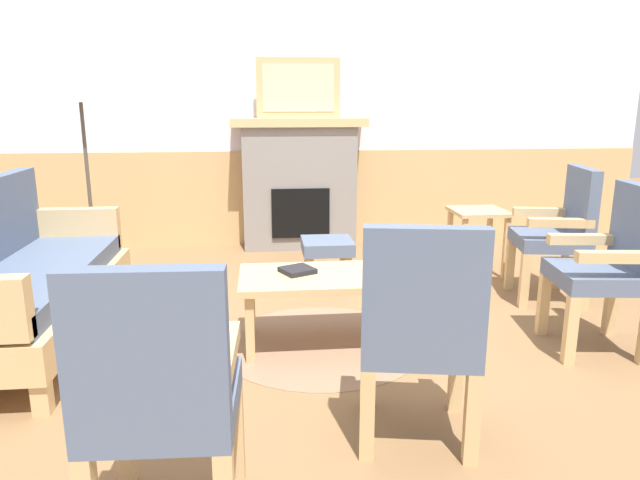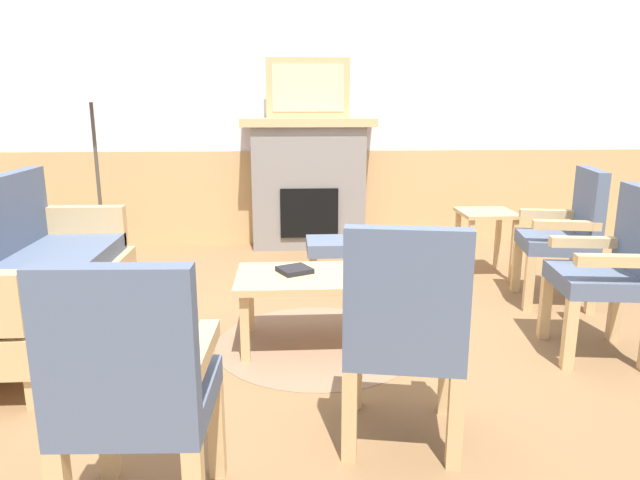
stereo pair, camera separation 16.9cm
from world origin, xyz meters
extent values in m
plane|color=olive|center=(0.00, 0.00, 0.00)|extent=(14.00, 14.00, 0.00)
cube|color=white|center=(0.00, 2.60, 1.35)|extent=(7.20, 0.12, 2.70)
cube|color=tan|center=(0.00, 2.53, 0.47)|extent=(7.20, 0.02, 0.95)
cube|color=gray|center=(0.00, 2.35, 0.60)|extent=(1.10, 0.36, 1.20)
cube|color=black|center=(0.00, 2.16, 0.38)|extent=(0.56, 0.02, 0.48)
cube|color=tan|center=(0.00, 2.35, 1.24)|extent=(1.30, 0.44, 0.08)
cube|color=tan|center=(0.00, 2.35, 1.56)|extent=(0.80, 0.03, 0.56)
cube|color=beige|center=(0.00, 2.33, 1.56)|extent=(0.68, 0.01, 0.44)
cube|color=tan|center=(-1.43, -0.72, 0.08)|extent=(0.08, 0.08, 0.16)
cube|color=tan|center=(-1.43, 0.96, 0.08)|extent=(0.08, 0.08, 0.16)
cube|color=tan|center=(-2.03, 0.96, 0.08)|extent=(0.08, 0.08, 0.16)
cube|color=tan|center=(-1.73, 0.12, 0.26)|extent=(0.70, 1.80, 0.20)
cube|color=slate|center=(-1.73, 0.12, 0.42)|extent=(0.60, 1.70, 0.12)
cube|color=tan|center=(-1.73, 0.97, 0.53)|extent=(0.60, 0.10, 0.30)
cube|color=tan|center=(-0.46, -0.28, 0.20)|extent=(0.05, 0.05, 0.40)
cube|color=tan|center=(0.38, -0.28, 0.20)|extent=(0.05, 0.05, 0.40)
cube|color=tan|center=(-0.46, 0.16, 0.20)|extent=(0.05, 0.05, 0.40)
cube|color=tan|center=(0.38, 0.16, 0.20)|extent=(0.05, 0.05, 0.40)
cube|color=tan|center=(-0.04, -0.06, 0.42)|extent=(0.96, 0.56, 0.04)
cylinder|color=#896B51|center=(-0.04, -0.06, 0.00)|extent=(1.24, 1.24, 0.01)
cube|color=black|center=(-0.17, -0.01, 0.46)|extent=(0.24, 0.23, 0.03)
cube|color=tan|center=(-0.01, 0.98, 0.13)|extent=(0.05, 0.05, 0.26)
cube|color=tan|center=(0.29, 0.98, 0.13)|extent=(0.05, 0.05, 0.26)
cube|color=tan|center=(-0.01, 1.28, 0.13)|extent=(0.05, 0.05, 0.26)
cube|color=tan|center=(0.29, 1.28, 0.13)|extent=(0.05, 0.05, 0.26)
cube|color=slate|center=(0.14, 1.13, 0.31)|extent=(0.40, 0.40, 0.10)
cube|color=tan|center=(1.47, 0.42, 0.20)|extent=(0.07, 0.07, 0.40)
cube|color=tan|center=(1.54, 0.84, 0.20)|extent=(0.07, 0.07, 0.40)
cube|color=tan|center=(1.88, 0.35, 0.20)|extent=(0.07, 0.07, 0.40)
cube|color=tan|center=(1.95, 0.76, 0.20)|extent=(0.07, 0.07, 0.40)
cube|color=slate|center=(1.71, 0.59, 0.45)|extent=(0.56, 0.56, 0.10)
cube|color=slate|center=(1.91, 0.56, 0.74)|extent=(0.16, 0.49, 0.48)
cube|color=tan|center=(1.67, 0.39, 0.62)|extent=(0.45, 0.15, 0.06)
cube|color=tan|center=(1.75, 0.79, 0.62)|extent=(0.45, 0.15, 0.06)
cube|color=tan|center=(1.32, -0.47, 0.20)|extent=(0.07, 0.07, 0.40)
cube|color=tan|center=(1.37, -0.05, 0.20)|extent=(0.07, 0.07, 0.40)
cube|color=tan|center=(1.78, -0.10, 0.20)|extent=(0.07, 0.07, 0.40)
cube|color=slate|center=(1.55, -0.29, 0.45)|extent=(0.53, 0.53, 0.10)
cube|color=tan|center=(1.53, -0.49, 0.62)|extent=(0.45, 0.12, 0.06)
cube|color=tan|center=(1.57, -0.08, 0.62)|extent=(0.45, 0.12, 0.06)
cube|color=tan|center=(-0.92, -1.28, 0.20)|extent=(0.06, 0.06, 0.40)
cube|color=tan|center=(-0.50, -1.30, 0.20)|extent=(0.06, 0.06, 0.40)
cube|color=slate|center=(-0.71, -1.50, 0.45)|extent=(0.50, 0.50, 0.10)
cube|color=slate|center=(-0.72, -1.70, 0.74)|extent=(0.48, 0.10, 0.48)
cube|color=tan|center=(-0.92, -1.49, 0.62)|extent=(0.09, 0.44, 0.06)
cube|color=tan|center=(-0.51, -1.51, 0.62)|extent=(0.09, 0.44, 0.06)
cube|color=tan|center=(0.11, -0.81, 0.20)|extent=(0.07, 0.07, 0.40)
cube|color=tan|center=(0.52, -0.88, 0.20)|extent=(0.07, 0.07, 0.40)
cube|color=tan|center=(0.03, -1.22, 0.20)|extent=(0.07, 0.07, 0.40)
cube|color=tan|center=(0.44, -1.29, 0.20)|extent=(0.07, 0.07, 0.40)
cube|color=slate|center=(0.27, -1.05, 0.45)|extent=(0.56, 0.56, 0.10)
cube|color=slate|center=(0.24, -1.25, 0.74)|extent=(0.49, 0.16, 0.48)
cube|color=tan|center=(0.07, -1.01, 0.62)|extent=(0.15, 0.45, 0.06)
cube|color=tan|center=(0.48, -1.09, 0.62)|extent=(0.15, 0.45, 0.06)
cube|color=tan|center=(1.26, 1.46, 0.26)|extent=(0.04, 0.04, 0.52)
cube|color=tan|center=(1.62, 1.46, 0.26)|extent=(0.04, 0.04, 0.52)
cube|color=tan|center=(1.26, 1.10, 0.26)|extent=(0.04, 0.04, 0.52)
cube|color=tan|center=(1.62, 1.10, 0.26)|extent=(0.04, 0.04, 0.52)
cube|color=tan|center=(1.44, 1.28, 0.54)|extent=(0.44, 0.44, 0.03)
cylinder|color=#332D28|center=(-1.77, 1.52, 0.01)|extent=(0.24, 0.24, 0.03)
cylinder|color=#4C473D|center=(-1.77, 1.52, 0.73)|extent=(0.03, 0.03, 1.40)
cone|color=silver|center=(-1.77, 1.52, 1.55)|extent=(0.36, 0.36, 0.25)
camera|label=1|loc=(-0.38, -3.28, 1.44)|focal=32.19mm
camera|label=2|loc=(-0.21, -3.30, 1.44)|focal=32.19mm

